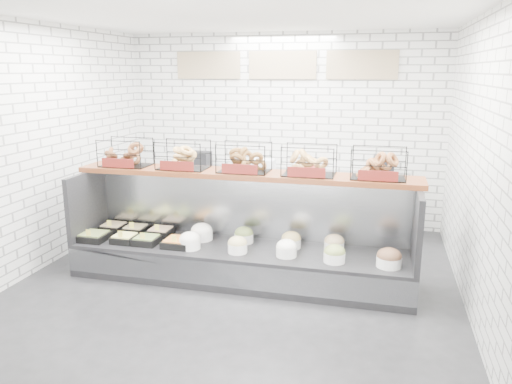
# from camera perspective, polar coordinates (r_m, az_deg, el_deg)

# --- Properties ---
(ground) EXTENTS (5.50, 5.50, 0.00)m
(ground) POSITION_cam_1_polar(r_m,az_deg,el_deg) (5.79, -2.69, -10.98)
(ground) COLOR black
(ground) RESTS_ON ground
(room_shell) EXTENTS (5.02, 5.51, 3.01)m
(room_shell) POSITION_cam_1_polar(r_m,az_deg,el_deg) (5.85, -1.18, 10.18)
(room_shell) COLOR silver
(room_shell) RESTS_ON ground
(display_case) EXTENTS (4.00, 0.90, 1.20)m
(display_case) POSITION_cam_1_polar(r_m,az_deg,el_deg) (5.97, -1.88, -6.77)
(display_case) COLOR black
(display_case) RESTS_ON ground
(bagel_shelf) EXTENTS (4.10, 0.50, 0.40)m
(bagel_shelf) POSITION_cam_1_polar(r_m,az_deg,el_deg) (5.85, -1.36, 3.52)
(bagel_shelf) COLOR #4F2311
(bagel_shelf) RESTS_ON display_case
(prep_counter) EXTENTS (4.00, 0.60, 1.20)m
(prep_counter) POSITION_cam_1_polar(r_m,az_deg,el_deg) (7.86, 2.43, -0.65)
(prep_counter) COLOR #93969B
(prep_counter) RESTS_ON ground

